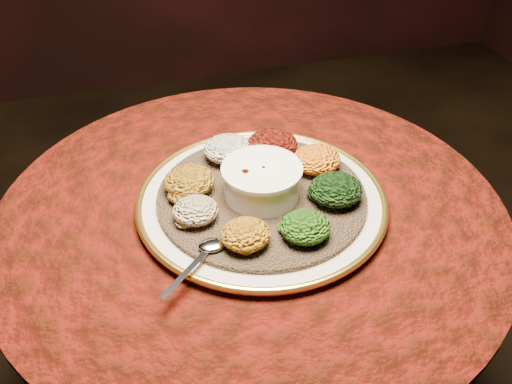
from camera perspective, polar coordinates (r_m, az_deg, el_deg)
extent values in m
cylinder|color=black|center=(1.36, -0.43, -14.49)|extent=(0.12, 0.12, 0.68)
cylinder|color=black|center=(1.09, -0.51, -2.99)|extent=(0.80, 0.80, 0.04)
cylinder|color=#470C06|center=(1.19, -0.48, -8.23)|extent=(0.93, 0.93, 0.34)
cylinder|color=#470C06|center=(1.08, -0.52, -1.90)|extent=(0.96, 0.96, 0.01)
cylinder|color=beige|center=(1.07, 0.57, -1.04)|extent=(0.48, 0.48, 0.02)
torus|color=gold|center=(1.07, 0.57, -0.75)|extent=(0.47, 0.47, 0.01)
cylinder|color=brown|center=(1.06, 0.57, -0.46)|extent=(0.46, 0.46, 0.01)
cylinder|color=white|center=(1.04, 0.59, 1.08)|extent=(0.14, 0.14, 0.06)
cylinder|color=white|center=(1.02, 0.60, 2.30)|extent=(0.15, 0.15, 0.01)
cylinder|color=#571704|center=(1.03, 0.59, 1.90)|extent=(0.12, 0.12, 0.01)
ellipsoid|color=silver|center=(0.95, -4.42, -5.31)|extent=(0.05, 0.03, 0.01)
cube|color=silver|center=(0.91, -6.89, -7.93)|extent=(0.10, 0.10, 0.00)
ellipsoid|color=silver|center=(1.14, -2.85, 4.32)|extent=(0.10, 0.09, 0.05)
ellipsoid|color=black|center=(1.15, 1.65, 4.83)|extent=(0.10, 0.10, 0.05)
ellipsoid|color=#BA650F|center=(1.12, 6.09, 3.26)|extent=(0.09, 0.09, 0.05)
ellipsoid|color=black|center=(1.04, 7.98, 0.25)|extent=(0.10, 0.09, 0.05)
ellipsoid|color=#962809|center=(0.96, 4.94, -3.50)|extent=(0.09, 0.08, 0.04)
ellipsoid|color=#BE7910|center=(0.95, -1.05, -4.27)|extent=(0.08, 0.08, 0.04)
ellipsoid|color=maroon|center=(1.00, -6.05, -1.85)|extent=(0.08, 0.08, 0.04)
ellipsoid|color=#A17313|center=(1.06, -6.71, 1.10)|extent=(0.09, 0.09, 0.05)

